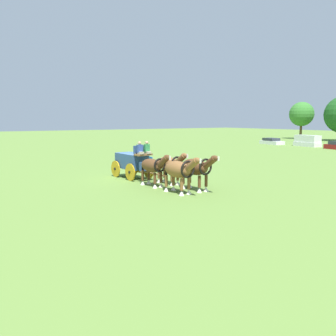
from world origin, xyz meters
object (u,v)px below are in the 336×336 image
object	(u,v)px
show_wagon	(133,162)
draft_horse_lead_near	(196,168)
parked_vehicle_a	(272,142)
parked_vehicle_b	(307,141)
draft_horse_lead_off	(179,170)
draft_horse_rear_off	(153,167)
draft_horse_rear_near	(170,165)

from	to	relation	value
show_wagon	draft_horse_lead_near	xyz separation A→B (m)	(5.99, 1.06, 0.16)
show_wagon	parked_vehicle_a	world-z (taller)	show_wagon
parked_vehicle_a	parked_vehicle_b	size ratio (longest dim) A/B	0.99
parked_vehicle_b	draft_horse_lead_near	bearing A→B (deg)	-63.54
draft_horse_lead_off	draft_horse_lead_near	bearing A→B (deg)	93.92
parked_vehicle_b	parked_vehicle_a	bearing A→B (deg)	-171.84
draft_horse_rear_off	draft_horse_rear_near	bearing A→B (deg)	94.17
draft_horse_rear_off	parked_vehicle_a	xyz separation A→B (m)	(-21.35, 35.98, -0.81)
draft_horse_lead_off	show_wagon	bearing A→B (deg)	177.76
draft_horse_lead_near	parked_vehicle_b	xyz separation A→B (m)	(-17.62, 35.40, -0.51)
show_wagon	draft_horse_rear_off	xyz separation A→B (m)	(3.51, -0.41, 0.07)
draft_horse_lead_off	parked_vehicle_a	size ratio (longest dim) A/B	0.72
show_wagon	parked_vehicle_a	size ratio (longest dim) A/B	1.30
draft_horse_lead_off	parked_vehicle_b	world-z (taller)	draft_horse_lead_off
show_wagon	draft_horse_lead_off	xyz separation A→B (m)	(6.08, -0.24, 0.12)
show_wagon	draft_horse_lead_near	bearing A→B (deg)	10.03
show_wagon	draft_horse_lead_near	world-z (taller)	show_wagon
draft_horse_rear_near	draft_horse_rear_off	world-z (taller)	draft_horse_rear_near
show_wagon	draft_horse_lead_near	distance (m)	6.09
draft_horse_lead_near	draft_horse_lead_off	xyz separation A→B (m)	(0.09, -1.30, -0.03)
draft_horse_lead_near	parked_vehicle_a	bearing A→B (deg)	124.64
show_wagon	parked_vehicle_b	distance (m)	38.27
show_wagon	draft_horse_rear_near	bearing A→B (deg)	14.51
draft_horse_rear_off	parked_vehicle_a	distance (m)	41.84
draft_horse_rear_near	parked_vehicle_a	world-z (taller)	draft_horse_rear_near
draft_horse_rear_near	draft_horse_rear_off	size ratio (longest dim) A/B	1.02
parked_vehicle_b	show_wagon	bearing A→B (deg)	-72.31
parked_vehicle_a	parked_vehicle_b	bearing A→B (deg)	8.16
show_wagon	draft_horse_rear_near	size ratio (longest dim) A/B	1.80
draft_horse_lead_near	draft_horse_rear_near	bearing A→B (deg)	-176.11
draft_horse_lead_off	draft_horse_rear_near	bearing A→B (deg)	157.20
draft_horse_rear_off	draft_horse_lead_near	xyz separation A→B (m)	(2.48, 1.47, 0.09)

